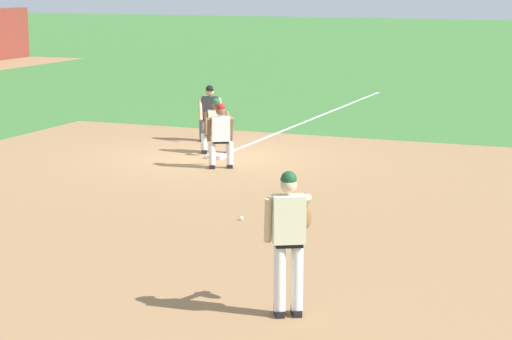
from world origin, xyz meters
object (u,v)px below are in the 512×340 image
Objects in this scene: baseball at (241,218)px; pitcher at (289,234)px; umpire at (210,111)px; baserunner at (221,133)px; first_base_bag at (216,156)px; first_baseman at (217,124)px.

pitcher is at bearing -150.31° from baseball.
umpire is at bearing 28.23° from baseball.
pitcher is 1.27× the size of baserunner.
first_base_bag is at bearing 29.28° from baserunner.
umpire is (2.19, 1.15, 0.75)m from first_base_bag.
first_base_bag is 0.26× the size of umpire.
baseball is 6.81m from first_baseman.
baserunner reaches higher than baseball.
pitcher reaches higher than first_baseman.
umpire is at bearing 27.77° from first_base_bag.
first_base_bag is 6.15m from baseball.
baserunner is 3.75m from umpire.
pitcher is (-4.37, -2.49, 1.02)m from baseball.
first_baseman is at bearing 26.46° from baserunner.
first_baseman reaches higher than baseball.
umpire is (1.60, 0.93, 0.06)m from first_baseman.
first_baseman is (5.99, 3.15, 0.69)m from baseball.
first_base_bag is at bearing -159.33° from first_baseman.
baseball is (-5.41, -2.93, -0.01)m from first_base_bag.
baseball is 5.14m from pitcher.
baserunner reaches higher than first_baseman.
umpire reaches higher than first_base_bag.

